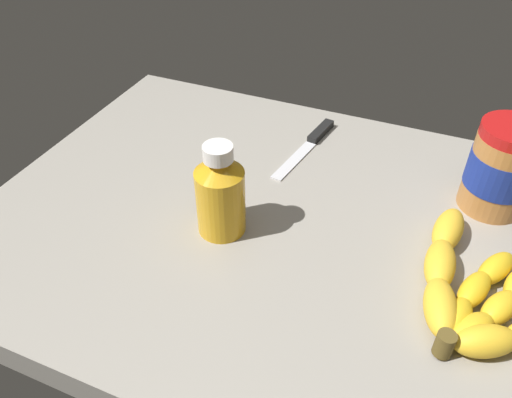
# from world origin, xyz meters

# --- Properties ---
(ground_plane) EXTENTS (0.87, 0.62, 0.05)m
(ground_plane) POSITION_xyz_m (0.00, 0.00, -0.02)
(ground_plane) COLOR gray
(banana_bunch) EXTENTS (0.21, 0.23, 0.04)m
(banana_bunch) POSITION_xyz_m (-0.23, 0.05, 0.02)
(banana_bunch) COLOR gold
(banana_bunch) RESTS_ON ground_plane
(peanut_butter_jar) EXTENTS (0.09, 0.09, 0.13)m
(peanut_butter_jar) POSITION_xyz_m (-0.23, -0.14, 0.06)
(peanut_butter_jar) COLOR #B27238
(peanut_butter_jar) RESTS_ON ground_plane
(honey_bottle) EXTENTS (0.06, 0.06, 0.13)m
(honey_bottle) POSITION_xyz_m (0.09, 0.05, 0.06)
(honey_bottle) COLOR gold
(honey_bottle) RESTS_ON ground_plane
(butter_knife) EXTENTS (0.05, 0.19, 0.01)m
(butter_knife) POSITION_xyz_m (0.05, -0.19, 0.00)
(butter_knife) COLOR silver
(butter_knife) RESTS_ON ground_plane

